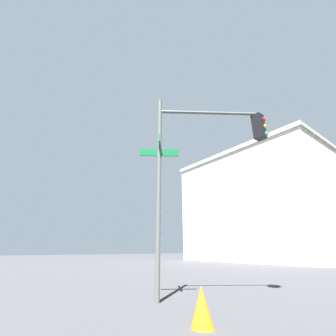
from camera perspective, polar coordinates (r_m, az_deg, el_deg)
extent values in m
cylinder|color=#474C47|center=(5.98, -2.37, -4.60)|extent=(0.12, 0.12, 5.46)
cylinder|color=#474C47|center=(7.13, 10.36, 13.66)|extent=(1.78, 2.50, 0.09)
cube|color=black|center=(7.36, 22.16, 9.69)|extent=(0.28, 0.28, 0.80)
sphere|color=red|center=(7.54, 22.97, 11.25)|extent=(0.18, 0.18, 0.18)
sphere|color=orange|center=(7.42, 23.23, 9.59)|extent=(0.18, 0.18, 0.18)
sphere|color=green|center=(7.31, 23.50, 7.88)|extent=(0.18, 0.18, 0.18)
cube|color=#0F5128|center=(6.31, -2.24, 3.93)|extent=(0.66, 0.93, 0.20)
cube|color=#0F5128|center=(6.40, -2.21, 5.73)|extent=(0.84, 0.60, 0.20)
cube|color=silver|center=(31.71, 27.25, -10.26)|extent=(14.88, 20.04, 10.73)
cube|color=#9D998E|center=(32.92, 25.73, -0.74)|extent=(15.18, 20.34, 0.40)
cone|color=orange|center=(4.14, 8.67, -31.63)|extent=(0.36, 0.36, 0.58)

